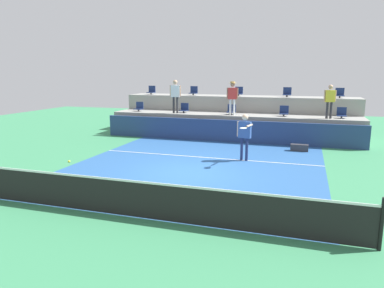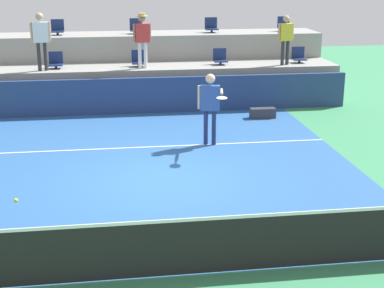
{
  "view_description": "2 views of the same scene",
  "coord_description": "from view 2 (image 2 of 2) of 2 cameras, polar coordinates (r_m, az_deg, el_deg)",
  "views": [
    {
      "loc": [
        3.68,
        -11.12,
        3.35
      ],
      "look_at": [
        0.23,
        -0.32,
        1.1
      ],
      "focal_mm": 33.23,
      "sensor_mm": 36.0,
      "label": 1
    },
    {
      "loc": [
        -0.96,
        -11.57,
        4.39
      ],
      "look_at": [
        0.69,
        -0.05,
        0.8
      ],
      "focal_mm": 54.4,
      "sensor_mm": 36.0,
      "label": 2
    }
  ],
  "objects": [
    {
      "name": "seating_tier_lower",
      "position": [
        19.27,
        -5.17,
        5.8
      ],
      "size": [
        13.0,
        1.8,
        1.25
      ],
      "primitive_type": "cube",
      "color": "gray",
      "rests_on": "ground_plane"
    },
    {
      "name": "tennis_net",
      "position": [
        8.57,
        -0.84,
        -9.87
      ],
      "size": [
        10.48,
        0.08,
        1.07
      ],
      "color": "black",
      "rests_on": "ground_plane"
    },
    {
      "name": "ground_plane",
      "position": [
        12.42,
        -3.2,
        -3.6
      ],
      "size": [
        40.0,
        40.0,
        0.0
      ],
      "primitive_type": "plane",
      "color": "#388456"
    },
    {
      "name": "stadium_chair_lower_center",
      "position": [
        19.06,
        -5.26,
        8.24
      ],
      "size": [
        0.44,
        0.4,
        0.52
      ],
      "color": "#2D2D33",
      "rests_on": "seating_tier_lower"
    },
    {
      "name": "spectator_with_hat",
      "position": [
        18.57,
        -4.91,
        10.62
      ],
      "size": [
        0.59,
        0.47,
        1.72
      ],
      "color": "white",
      "rests_on": "seating_tier_lower"
    },
    {
      "name": "stadium_chair_lower_far_right",
      "position": [
        20.05,
        10.42,
        8.47
      ],
      "size": [
        0.44,
        0.4,
        0.52
      ],
      "color": "#2D2D33",
      "rests_on": "seating_tier_lower"
    },
    {
      "name": "spectator_in_grey",
      "position": [
        18.65,
        -14.61,
        10.24
      ],
      "size": [
        0.61,
        0.26,
        1.77
      ],
      "color": "#2D2D33",
      "rests_on": "seating_tier_lower"
    },
    {
      "name": "stadium_chair_upper_left",
      "position": [
        20.78,
        -13.05,
        10.98
      ],
      "size": [
        0.44,
        0.4,
        0.52
      ],
      "color": "#2D2D33",
      "rests_on": "seating_tier_upper"
    },
    {
      "name": "tennis_ball",
      "position": [
        9.27,
        -16.89,
        -5.32
      ],
      "size": [
        0.07,
        0.07,
        0.07
      ],
      "color": "#CCE033"
    },
    {
      "name": "stadium_chair_lower_left",
      "position": [
        19.11,
        -13.21,
        7.88
      ],
      "size": [
        0.44,
        0.4,
        0.52
      ],
      "color": "#2D2D33",
      "rests_on": "seating_tier_lower"
    },
    {
      "name": "sponsor_backboard",
      "position": [
        18.01,
        -4.93,
        4.77
      ],
      "size": [
        13.0,
        0.16,
        1.1
      ],
      "primitive_type": "cube",
      "color": "navy",
      "rests_on": "ground_plane"
    },
    {
      "name": "stadium_chair_lower_right",
      "position": [
        19.38,
        2.77,
        8.44
      ],
      "size": [
        0.44,
        0.4,
        0.52
      ],
      "color": "#2D2D33",
      "rests_on": "seating_tier_lower"
    },
    {
      "name": "spectator_leaning_on_rail",
      "position": [
        19.41,
        9.18,
        10.45
      ],
      "size": [
        0.57,
        0.26,
        1.59
      ],
      "color": "#2D2D33",
      "rests_on": "seating_tier_lower"
    },
    {
      "name": "stadium_chair_upper_right",
      "position": [
        21.03,
        1.91,
        11.47
      ],
      "size": [
        0.44,
        0.4,
        0.52
      ],
      "color": "#2D2D33",
      "rests_on": "seating_tier_upper"
    },
    {
      "name": "equipment_bag",
      "position": [
        17.55,
        6.94,
        3.03
      ],
      "size": [
        0.76,
        0.28,
        0.3
      ],
      "primitive_type": "cube",
      "color": "#333338",
      "rests_on": "ground_plane"
    },
    {
      "name": "tennis_player",
      "position": [
        14.53,
        1.81,
        4.18
      ],
      "size": [
        0.62,
        1.31,
        1.83
      ],
      "color": "navy",
      "rests_on": "ground_plane"
    },
    {
      "name": "seating_tier_upper",
      "position": [
        20.96,
        -5.48,
        7.9
      ],
      "size": [
        13.0,
        1.8,
        2.1
      ],
      "primitive_type": "cube",
      "color": "gray",
      "rests_on": "ground_plane"
    },
    {
      "name": "stadium_chair_upper_far_right",
      "position": [
        21.65,
        9.01,
        11.43
      ],
      "size": [
        0.44,
        0.4,
        0.52
      ],
      "color": "#2D2D33",
      "rests_on": "seating_tier_upper"
    },
    {
      "name": "court_inner_paint",
      "position": [
        13.35,
        -3.58,
        -2.08
      ],
      "size": [
        9.0,
        10.0,
        0.01
      ],
      "primitive_type": "cube",
      "color": "#285693",
      "rests_on": "ground_plane"
    },
    {
      "name": "court_service_line",
      "position": [
        14.68,
        -4.03,
        -0.28
      ],
      "size": [
        9.0,
        0.06,
        0.0
      ],
      "primitive_type": "cube",
      "color": "white",
      "rests_on": "ground_plane"
    },
    {
      "name": "stadium_chair_upper_center",
      "position": [
        20.73,
        -5.49,
        11.32
      ],
      "size": [
        0.44,
        0.4,
        0.52
      ],
      "color": "#2D2D33",
      "rests_on": "seating_tier_upper"
    }
  ]
}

